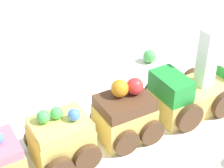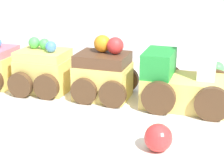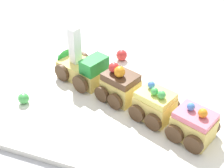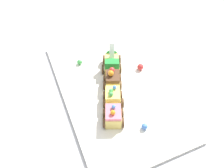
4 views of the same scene
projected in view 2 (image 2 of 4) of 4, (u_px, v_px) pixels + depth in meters
ground_plane at (103, 104)px, 0.49m from camera, size 10.00×10.00×0.00m
display_board at (103, 99)px, 0.49m from camera, size 0.68×0.37×0.01m
cake_train_locomotive at (197, 85)px, 0.44m from camera, size 0.15×0.11×0.12m
cake_car_chocolate at (106, 75)px, 0.47m from camera, size 0.09×0.09×0.08m
cake_car_lemon at (44, 71)px, 0.50m from camera, size 0.09×0.09×0.07m
gumball_red at (158, 138)px, 0.35m from camera, size 0.03×0.03×0.03m
gumball_green at (217, 69)px, 0.57m from camera, size 0.02×0.02×0.02m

